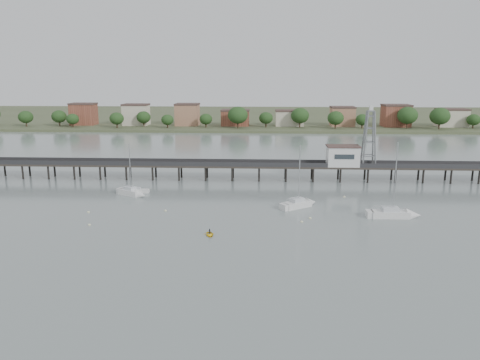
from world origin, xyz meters
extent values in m
plane|color=slate|center=(0.00, 0.00, 0.00)|extent=(500.00, 500.00, 0.00)
cube|color=#2D2823|center=(0.00, 60.00, 3.75)|extent=(150.00, 5.00, 0.50)
cube|color=#333335|center=(0.00, 57.60, 4.55)|extent=(150.00, 0.12, 1.10)
cube|color=#333335|center=(0.00, 62.40, 4.55)|extent=(150.00, 0.12, 1.10)
cylinder|color=black|center=(0.00, 58.10, 1.80)|extent=(0.50, 0.50, 4.40)
cylinder|color=black|center=(0.00, 61.90, 1.80)|extent=(0.50, 0.50, 4.40)
cube|color=silver|center=(25.00, 60.00, 6.50)|extent=(8.00, 5.00, 5.00)
cube|color=#4C3833|center=(25.00, 60.00, 9.15)|extent=(8.40, 5.40, 0.30)
cube|color=slate|center=(31.50, 60.00, 18.15)|extent=(1.80, 1.80, 0.30)
cube|color=silver|center=(31.50, 60.00, 18.90)|extent=(0.90, 0.90, 1.20)
cube|color=silver|center=(11.62, 34.27, 0.48)|extent=(6.48, 5.71, 1.65)
cone|color=silver|center=(14.75, 36.62, 0.48)|extent=(3.55, 3.52, 2.44)
cube|color=silver|center=(11.62, 34.27, 1.65)|extent=(3.40, 3.23, 0.75)
cylinder|color=#A5A8AA|center=(11.96, 34.53, 7.18)|extent=(0.18, 0.18, 11.76)
cylinder|color=#A5A8AA|center=(10.78, 33.65, 2.20)|extent=(3.00, 2.29, 0.12)
cube|color=silver|center=(-25.97, 42.68, 0.48)|extent=(5.97, 4.76, 1.65)
cone|color=silver|center=(-22.93, 40.89, 0.48)|extent=(3.14, 3.08, 2.19)
cube|color=silver|center=(-25.97, 42.68, 1.65)|extent=(3.05, 2.79, 0.75)
cylinder|color=#A5A8AA|center=(-25.63, 42.48, 6.59)|extent=(0.18, 0.18, 10.58)
cylinder|color=#A5A8AA|center=(-26.78, 43.16, 2.20)|extent=(2.89, 1.78, 0.12)
cube|color=silver|center=(29.17, 28.24, 0.48)|extent=(7.17, 2.85, 1.65)
cone|color=silver|center=(33.64, 28.28, 0.48)|extent=(3.00, 2.81, 2.78)
cube|color=silver|center=(29.17, 28.24, 1.65)|extent=(3.20, 2.25, 0.75)
cylinder|color=#A5A8AA|center=(29.67, 28.24, 8.00)|extent=(0.18, 0.18, 13.39)
cylinder|color=#A5A8AA|center=(27.98, 28.23, 2.20)|extent=(4.17, 0.16, 0.12)
cube|color=silver|center=(-23.96, 44.98, 0.35)|extent=(3.60, 1.54, 1.00)
cube|color=silver|center=(-24.76, 44.97, 0.95)|extent=(1.21, 1.21, 0.60)
imported|color=yellow|center=(-4.65, 16.12, 0.00)|extent=(1.93, 0.99, 2.59)
imported|color=black|center=(-4.65, 16.12, 0.00)|extent=(0.56, 1.02, 0.23)
ellipsoid|color=beige|center=(22.92, 43.28, 0.08)|extent=(0.56, 0.56, 0.39)
ellipsoid|color=beige|center=(-30.54, 28.62, 0.08)|extent=(0.56, 0.56, 0.39)
ellipsoid|color=beige|center=(-15.25, 30.31, 0.08)|extent=(0.56, 0.56, 0.39)
ellipsoid|color=beige|center=(11.81, 24.32, 0.08)|extent=(0.56, 0.56, 0.39)
ellipsoid|color=beige|center=(-27.39, 20.58, 0.08)|extent=(0.56, 0.56, 0.39)
ellipsoid|color=beige|center=(13.62, 26.67, 0.08)|extent=(0.56, 0.56, 0.39)
cube|color=#475133|center=(0.00, 245.00, 0.50)|extent=(500.00, 170.00, 1.40)
cube|color=brown|center=(-90.00, 183.00, 5.70)|extent=(13.00, 10.50, 9.00)
cube|color=brown|center=(-62.00, 183.00, 5.70)|extent=(13.00, 10.50, 9.00)
cube|color=brown|center=(-35.00, 183.00, 5.70)|extent=(13.00, 10.50, 9.00)
cube|color=brown|center=(-10.00, 183.00, 5.70)|extent=(13.00, 10.50, 9.00)
cube|color=brown|center=(18.00, 183.00, 5.70)|extent=(13.00, 10.50, 9.00)
cube|color=brown|center=(45.00, 183.00, 5.70)|extent=(13.00, 10.50, 9.00)
cube|color=brown|center=(72.00, 183.00, 5.70)|extent=(13.00, 10.50, 9.00)
cube|color=brown|center=(100.00, 183.00, 5.70)|extent=(13.00, 10.50, 9.00)
ellipsoid|color=#183A17|center=(-120.00, 171.00, 6.00)|extent=(8.00, 8.00, 6.80)
ellipsoid|color=#183A17|center=(0.00, 171.00, 6.00)|extent=(8.00, 8.00, 6.80)
camera|label=1|loc=(4.33, -59.99, 27.07)|focal=35.00mm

